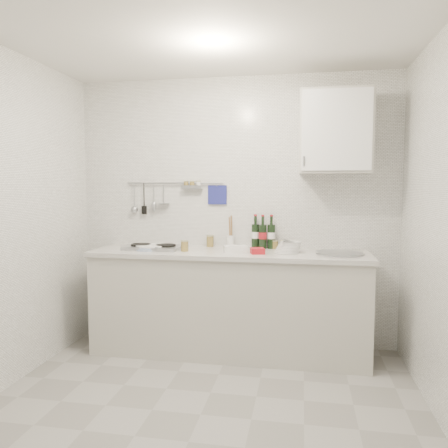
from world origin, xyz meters
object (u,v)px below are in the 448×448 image
object	(u,v)px
plate_stack_hob	(150,247)
utensil_crock	(230,240)
wall_cabinet	(335,132)
plate_stack_sink	(289,247)
wine_bottles	(263,232)

from	to	relation	value
plate_stack_hob	utensil_crock	xyz separation A→B (m)	(0.69, 0.29, 0.05)
wall_cabinet	plate_stack_sink	size ratio (longest dim) A/B	2.95
plate_stack_hob	wine_bottles	distance (m)	1.04
plate_stack_sink	utensil_crock	size ratio (longest dim) A/B	0.79
wall_cabinet	wine_bottles	size ratio (longest dim) A/B	2.26
plate_stack_hob	wine_bottles	size ratio (longest dim) A/B	0.93
plate_stack_sink	utensil_crock	bearing A→B (deg)	155.52
wall_cabinet	plate_stack_sink	distance (m)	1.06
plate_stack_sink	wine_bottles	bearing A→B (deg)	137.40
plate_stack_sink	plate_stack_hob	bearing A→B (deg)	-178.38
plate_stack_hob	wine_bottles	bearing A→B (deg)	14.36
wall_cabinet	wine_bottles	xyz separation A→B (m)	(-0.62, 0.10, -0.87)
wine_bottles	utensil_crock	size ratio (longest dim) A/B	1.03
plate_stack_sink	wine_bottles	size ratio (longest dim) A/B	0.77
wall_cabinet	plate_stack_hob	world-z (taller)	wall_cabinet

